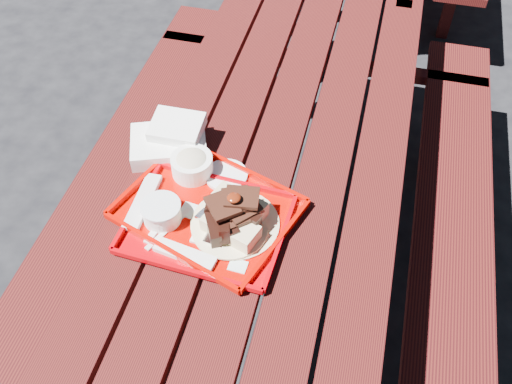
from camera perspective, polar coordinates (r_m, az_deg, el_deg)
ground at (r=2.21m, az=0.97°, el=-11.07°), size 60.00×60.00×0.00m
picnic_table_near at (r=1.74m, az=1.21°, el=-1.93°), size 1.41×2.40×0.75m
near_tray at (r=1.49m, az=-4.42°, el=-0.80°), size 0.51×0.45×0.14m
far_tray at (r=1.45m, az=-5.25°, el=-3.15°), size 0.42×0.33×0.07m
white_cloth at (r=1.65m, az=-8.48°, el=5.21°), size 0.25×0.22×0.09m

